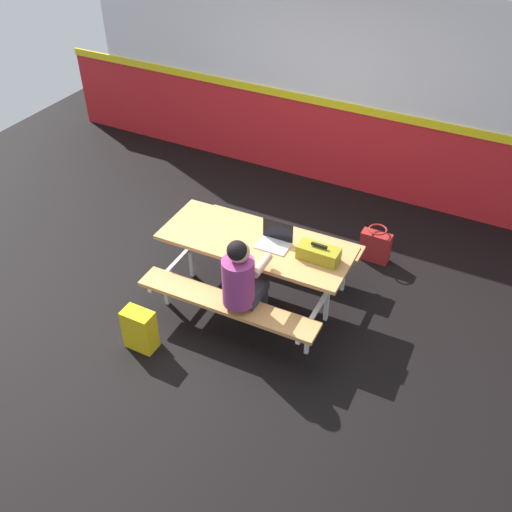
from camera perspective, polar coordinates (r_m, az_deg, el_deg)
ground_plane at (r=6.39m, az=-3.29°, el=-2.88°), size 10.00×10.00×0.02m
accent_backdrop at (r=7.73m, az=6.39°, el=15.69°), size 8.00×0.14×2.60m
picnic_table_main at (r=5.86m, az=0.00°, el=0.20°), size 1.95×1.59×0.74m
student_nearer at (r=5.35m, az=-1.35°, el=-2.40°), size 0.37×0.53×1.21m
laptop_silver at (r=5.70m, az=1.86°, el=1.56°), size 0.33×0.23×0.22m
toolbox_grey at (r=5.52m, az=6.15°, el=0.26°), size 0.40×0.18×0.18m
backpack_dark at (r=5.68m, az=-11.26°, el=-7.07°), size 0.30×0.22×0.44m
tote_bag_bright at (r=6.74m, az=11.61°, el=0.99°), size 0.34×0.21×0.43m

